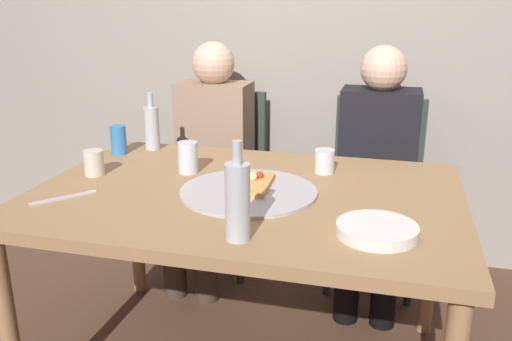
{
  "coord_description": "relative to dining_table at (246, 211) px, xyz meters",
  "views": [
    {
      "loc": [
        0.48,
        -1.67,
        1.37
      ],
      "look_at": [
        0.02,
        0.08,
        0.79
      ],
      "focal_mm": 37.68,
      "sensor_mm": 36.0,
      "label": 1
    }
  ],
  "objects": [
    {
      "name": "plate_stack",
      "position": [
        0.45,
        -0.26,
        0.09
      ],
      "size": [
        0.23,
        0.23,
        0.03
      ],
      "primitive_type": "cylinder",
      "color": "white",
      "rests_on": "dining_table"
    },
    {
      "name": "chair_left",
      "position": [
        -0.4,
        0.9,
        -0.15
      ],
      "size": [
        0.44,
        0.44,
        0.9
      ],
      "rotation": [
        0.0,
        0.0,
        3.14
      ],
      "color": "#2D3833",
      "rests_on": "ground_plane"
    },
    {
      "name": "soda_can",
      "position": [
        -0.65,
        0.31,
        0.13
      ],
      "size": [
        0.07,
        0.07,
        0.12
      ],
      "primitive_type": "cylinder",
      "color": "#337AC1",
      "rests_on": "dining_table"
    },
    {
      "name": "pizza_slice_last",
      "position": [
        0.02,
        0.02,
        0.1
      ],
      "size": [
        0.14,
        0.23,
        0.05
      ],
      "color": "tan",
      "rests_on": "pizza_tray"
    },
    {
      "name": "guest_in_sweater",
      "position": [
        -0.4,
        0.75,
        -0.02
      ],
      "size": [
        0.36,
        0.56,
        1.17
      ],
      "rotation": [
        0.0,
        0.0,
        3.14
      ],
      "color": "#937A60",
      "rests_on": "ground_plane"
    },
    {
      "name": "wine_glass",
      "position": [
        -0.6,
        0.03,
        0.12
      ],
      "size": [
        0.08,
        0.08,
        0.09
      ],
      "primitive_type": "cylinder",
      "color": "beige",
      "rests_on": "dining_table"
    },
    {
      "name": "wine_bottle",
      "position": [
        0.08,
        -0.38,
        0.19
      ],
      "size": [
        0.07,
        0.07,
        0.28
      ],
      "color": "#B2BCC1",
      "rests_on": "dining_table"
    },
    {
      "name": "pizza_tray",
      "position": [
        0.02,
        -0.02,
        0.08
      ],
      "size": [
        0.47,
        0.47,
        0.01
      ],
      "primitive_type": "cylinder",
      "color": "#ADADB2",
      "rests_on": "dining_table"
    },
    {
      "name": "guest_in_beanie",
      "position": [
        0.41,
        0.75,
        -0.02
      ],
      "size": [
        0.36,
        0.56,
        1.17
      ],
      "rotation": [
        0.0,
        0.0,
        3.14
      ],
      "color": "black",
      "rests_on": "ground_plane"
    },
    {
      "name": "dining_table",
      "position": [
        0.0,
        0.0,
        0.0
      ],
      "size": [
        1.46,
        1.01,
        0.74
      ],
      "color": "#99754C",
      "rests_on": "ground_plane"
    },
    {
      "name": "beer_bottle",
      "position": [
        -0.54,
        0.41,
        0.17
      ],
      "size": [
        0.07,
        0.07,
        0.25
      ],
      "color": "#B2BCC1",
      "rests_on": "dining_table"
    },
    {
      "name": "table_knife",
      "position": [
        -0.56,
        -0.23,
        0.08
      ],
      "size": [
        0.16,
        0.18,
        0.01
      ],
      "primitive_type": "cube",
      "rotation": [
        0.0,
        0.0,
        4.02
      ],
      "color": "#B7B7BC",
      "rests_on": "dining_table"
    },
    {
      "name": "tumbler_near",
      "position": [
        0.23,
        0.27,
        0.12
      ],
      "size": [
        0.08,
        0.08,
        0.09
      ],
      "primitive_type": "cylinder",
      "color": "silver",
      "rests_on": "dining_table"
    },
    {
      "name": "back_wall",
      "position": [
        0.0,
        1.17,
        0.64
      ],
      "size": [
        6.0,
        0.1,
        2.6
      ],
      "primitive_type": "cube",
      "color": "gray",
      "rests_on": "ground_plane"
    },
    {
      "name": "chair_right",
      "position": [
        0.41,
        0.9,
        -0.15
      ],
      "size": [
        0.44,
        0.44,
        0.9
      ],
      "rotation": [
        0.0,
        0.0,
        3.14
      ],
      "color": "#2D3833",
      "rests_on": "ground_plane"
    },
    {
      "name": "tumbler_far",
      "position": [
        -0.27,
        0.14,
        0.13
      ],
      "size": [
        0.08,
        0.08,
        0.12
      ],
      "primitive_type": "cylinder",
      "color": "silver",
      "rests_on": "dining_table"
    }
  ]
}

